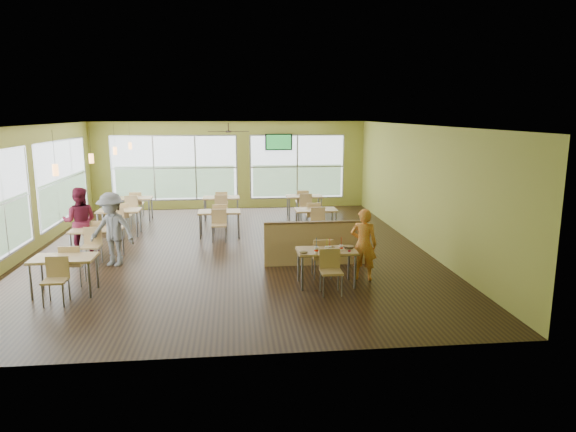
# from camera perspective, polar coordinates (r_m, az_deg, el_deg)

# --- Properties ---
(room) EXTENTS (12.00, 12.04, 3.20)m
(room) POSITION_cam_1_polar(r_m,az_deg,el_deg) (13.17, -6.61, 3.00)
(room) COLOR black
(room) RESTS_ON ground
(window_bays) EXTENTS (9.24, 10.24, 2.38)m
(window_bays) POSITION_cam_1_polar(r_m,az_deg,el_deg) (16.48, -15.78, 3.89)
(window_bays) COLOR white
(window_bays) RESTS_ON room
(main_table) EXTENTS (1.22, 1.52, 0.87)m
(main_table) POSITION_cam_1_polar(r_m,az_deg,el_deg) (10.60, 4.29, -4.38)
(main_table) COLOR tan
(main_table) RESTS_ON floor
(half_wall_divider) EXTENTS (2.40, 0.14, 1.04)m
(half_wall_divider) POSITION_cam_1_polar(r_m,az_deg,el_deg) (12.01, 3.05, -3.01)
(half_wall_divider) COLOR tan
(half_wall_divider) RESTS_ON floor
(dining_tables) EXTENTS (6.92, 8.72, 0.87)m
(dining_tables) POSITION_cam_1_polar(r_m,az_deg,el_deg) (15.07, -10.46, 0.21)
(dining_tables) COLOR tan
(dining_tables) RESTS_ON floor
(pendant_lights) EXTENTS (0.11, 7.31, 0.86)m
(pendant_lights) POSITION_cam_1_polar(r_m,az_deg,el_deg) (14.15, -19.82, 6.46)
(pendant_lights) COLOR #2D2119
(pendant_lights) RESTS_ON ceiling
(ceiling_fan) EXTENTS (1.25, 1.25, 0.29)m
(ceiling_fan) POSITION_cam_1_polar(r_m,az_deg,el_deg) (16.04, -6.63, 9.32)
(ceiling_fan) COLOR #2D2119
(ceiling_fan) RESTS_ON ceiling
(tv_backwall) EXTENTS (1.00, 0.07, 0.60)m
(tv_backwall) POSITION_cam_1_polar(r_m,az_deg,el_deg) (19.03, -1.04, 8.22)
(tv_backwall) COLOR black
(tv_backwall) RESTS_ON wall_back
(man_plaid) EXTENTS (0.66, 0.55, 1.54)m
(man_plaid) POSITION_cam_1_polar(r_m,az_deg,el_deg) (10.99, 8.40, -3.14)
(man_plaid) COLOR orange
(man_plaid) RESTS_ON floor
(patron_maroon) EXTENTS (0.86, 0.69, 1.71)m
(patron_maroon) POSITION_cam_1_polar(r_m,az_deg,el_deg) (13.76, -22.13, -0.56)
(patron_maroon) COLOR maroon
(patron_maroon) RESTS_ON floor
(patron_grey) EXTENTS (1.27, 0.99, 1.72)m
(patron_grey) POSITION_cam_1_polar(r_m,az_deg,el_deg) (12.54, -18.94, -1.42)
(patron_grey) COLOR slate
(patron_grey) RESTS_ON floor
(cup_blue) EXTENTS (0.10, 0.10, 0.35)m
(cup_blue) POSITION_cam_1_polar(r_m,az_deg,el_deg) (10.27, 3.17, -3.78)
(cup_blue) COLOR white
(cup_blue) RESTS_ON main_table
(cup_yellow) EXTENTS (0.09, 0.09, 0.31)m
(cup_yellow) POSITION_cam_1_polar(r_m,az_deg,el_deg) (10.36, 4.34, -3.71)
(cup_yellow) COLOR white
(cup_yellow) RESTS_ON main_table
(cup_red_near) EXTENTS (0.09, 0.09, 0.31)m
(cup_red_near) POSITION_cam_1_polar(r_m,az_deg,el_deg) (10.39, 4.66, -3.67)
(cup_red_near) COLOR white
(cup_red_near) RESTS_ON main_table
(cup_red_far) EXTENTS (0.08, 0.08, 0.30)m
(cup_red_far) POSITION_cam_1_polar(r_m,az_deg,el_deg) (10.53, 5.92, -3.50)
(cup_red_far) COLOR white
(cup_red_far) RESTS_ON main_table
(food_basket) EXTENTS (0.23, 0.23, 0.05)m
(food_basket) POSITION_cam_1_polar(r_m,az_deg,el_deg) (10.72, 6.76, -3.43)
(food_basket) COLOR black
(food_basket) RESTS_ON main_table
(ketchup_cup) EXTENTS (0.05, 0.05, 0.02)m
(ketchup_cup) POSITION_cam_1_polar(r_m,az_deg,el_deg) (10.49, 6.83, -3.86)
(ketchup_cup) COLOR #980314
(ketchup_cup) RESTS_ON main_table
(wrapper_left) EXTENTS (0.22, 0.21, 0.04)m
(wrapper_left) POSITION_cam_1_polar(r_m,az_deg,el_deg) (10.29, 1.75, -4.03)
(wrapper_left) COLOR #A0854D
(wrapper_left) RESTS_ON main_table
(wrapper_mid) EXTENTS (0.21, 0.20, 0.04)m
(wrapper_mid) POSITION_cam_1_polar(r_m,az_deg,el_deg) (10.68, 4.80, -3.49)
(wrapper_mid) COLOR #A0854D
(wrapper_mid) RESTS_ON main_table
(wrapper_right) EXTENTS (0.19, 0.18, 0.04)m
(wrapper_right) POSITION_cam_1_polar(r_m,az_deg,el_deg) (10.42, 5.40, -3.90)
(wrapper_right) COLOR #A0854D
(wrapper_right) RESTS_ON main_table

